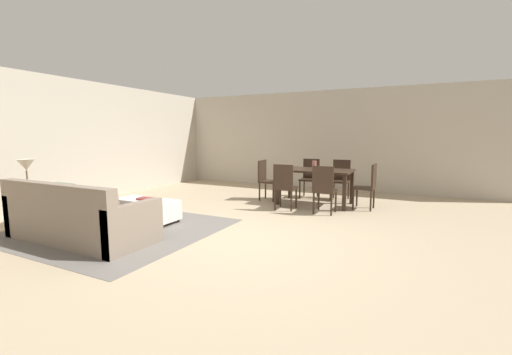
# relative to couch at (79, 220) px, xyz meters

# --- Properties ---
(ground_plane) EXTENTS (10.80, 10.80, 0.00)m
(ground_plane) POSITION_rel_couch_xyz_m (1.99, 1.14, -0.29)
(ground_plane) COLOR tan
(wall_back) EXTENTS (9.00, 0.12, 2.70)m
(wall_back) POSITION_rel_couch_xyz_m (1.99, 6.14, 1.06)
(wall_back) COLOR #BCB2A0
(wall_back) RESTS_ON ground_plane
(wall_left) EXTENTS (0.12, 11.00, 2.70)m
(wall_left) POSITION_rel_couch_xyz_m (-2.51, 1.64, 1.06)
(wall_left) COLOR #BCB2A0
(wall_left) RESTS_ON ground_plane
(area_rug) EXTENTS (3.00, 2.80, 0.01)m
(area_rug) POSITION_rel_couch_xyz_m (0.05, 0.63, -0.29)
(area_rug) COLOR slate
(area_rug) RESTS_ON ground_plane
(couch) EXTENTS (2.21, 0.92, 0.86)m
(couch) POSITION_rel_couch_xyz_m (0.00, 0.00, 0.00)
(couch) COLOR gray
(couch) RESTS_ON ground_plane
(ottoman_table) EXTENTS (1.15, 0.48, 0.39)m
(ottoman_table) POSITION_rel_couch_xyz_m (0.11, 1.20, -0.07)
(ottoman_table) COLOR silver
(ottoman_table) RESTS_ON ground_plane
(side_table) EXTENTS (0.40, 0.40, 0.58)m
(side_table) POSITION_rel_couch_xyz_m (-1.41, 0.13, 0.16)
(side_table) COLOR brown
(side_table) RESTS_ON ground_plane
(table_lamp) EXTENTS (0.26, 0.26, 0.53)m
(table_lamp) POSITION_rel_couch_xyz_m (-1.41, 0.13, 0.70)
(table_lamp) COLOR brown
(table_lamp) RESTS_ON side_table
(dining_table) EXTENTS (1.55, 0.89, 0.76)m
(dining_table) POSITION_rel_couch_xyz_m (2.29, 3.92, 0.37)
(dining_table) COLOR #332319
(dining_table) RESTS_ON ground_plane
(dining_chair_near_left) EXTENTS (0.43, 0.43, 0.92)m
(dining_chair_near_left) POSITION_rel_couch_xyz_m (1.91, 3.11, 0.23)
(dining_chair_near_left) COLOR #332319
(dining_chair_near_left) RESTS_ON ground_plane
(dining_chair_near_right) EXTENTS (0.40, 0.40, 0.92)m
(dining_chair_near_right) POSITION_rel_couch_xyz_m (2.70, 3.12, 0.23)
(dining_chair_near_right) COLOR #332319
(dining_chair_near_right) RESTS_ON ground_plane
(dining_chair_far_left) EXTENTS (0.41, 0.41, 0.92)m
(dining_chair_far_left) POSITION_rel_couch_xyz_m (1.94, 4.70, 0.23)
(dining_chair_far_left) COLOR #332319
(dining_chair_far_left) RESTS_ON ground_plane
(dining_chair_far_right) EXTENTS (0.41, 0.41, 0.92)m
(dining_chair_far_right) POSITION_rel_couch_xyz_m (2.66, 4.73, 0.23)
(dining_chair_far_right) COLOR #332319
(dining_chair_far_right) RESTS_ON ground_plane
(dining_chair_head_east) EXTENTS (0.42, 0.42, 0.92)m
(dining_chair_head_east) POSITION_rel_couch_xyz_m (3.40, 3.91, 0.23)
(dining_chair_head_east) COLOR #332319
(dining_chair_head_east) RESTS_ON ground_plane
(dining_chair_head_west) EXTENTS (0.41, 0.41, 0.92)m
(dining_chair_head_west) POSITION_rel_couch_xyz_m (1.14, 3.89, 0.23)
(dining_chair_head_west) COLOR #332319
(dining_chair_head_west) RESTS_ON ground_plane
(vase_centerpiece) EXTENTS (0.09, 0.09, 0.18)m
(vase_centerpiece) POSITION_rel_couch_xyz_m (2.27, 3.90, 0.56)
(vase_centerpiece) COLOR #B26659
(vase_centerpiece) RESTS_ON dining_table
(book_on_ottoman) EXTENTS (0.29, 0.24, 0.03)m
(book_on_ottoman) POSITION_rel_couch_xyz_m (0.11, 1.20, 0.11)
(book_on_ottoman) COLOR maroon
(book_on_ottoman) RESTS_ON ottoman_table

